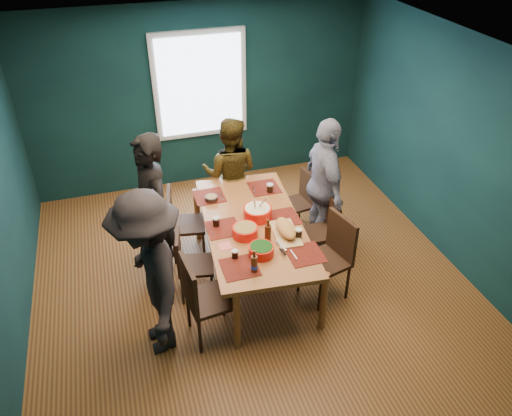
% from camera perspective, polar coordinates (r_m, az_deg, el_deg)
% --- Properties ---
extents(room, '(5.01, 5.01, 2.71)m').
position_cam_1_polar(room, '(5.50, -1.59, 4.56)').
color(room, olive).
rests_on(room, ground).
extents(dining_table, '(1.24, 2.20, 0.81)m').
position_cam_1_polar(dining_table, '(5.64, -0.31, -2.37)').
color(dining_table, brown).
rests_on(dining_table, floor).
extents(chair_left_far, '(0.49, 0.49, 0.94)m').
position_cam_1_polar(chair_left_far, '(6.18, -8.72, -1.24)').
color(chair_left_far, black).
rests_on(chair_left_far, floor).
extents(chair_left_mid, '(0.45, 0.45, 0.86)m').
position_cam_1_polar(chair_left_mid, '(5.61, -7.77, -5.91)').
color(chair_left_mid, black).
rests_on(chair_left_mid, floor).
extents(chair_left_near, '(0.51, 0.51, 1.02)m').
position_cam_1_polar(chair_left_near, '(5.05, -6.29, -9.81)').
color(chair_left_near, black).
rests_on(chair_left_near, floor).
extents(chair_right_far, '(0.43, 0.43, 0.84)m').
position_cam_1_polar(chair_right_far, '(6.65, 5.22, 1.22)').
color(chair_right_far, black).
rests_on(chair_right_far, floor).
extents(chair_right_mid, '(0.39, 0.39, 0.82)m').
position_cam_1_polar(chair_right_mid, '(6.16, 7.95, -2.12)').
color(chair_right_mid, black).
rests_on(chair_right_mid, floor).
extents(chair_right_near, '(0.55, 0.55, 1.01)m').
position_cam_1_polar(chair_right_near, '(5.60, 8.74, -4.93)').
color(chair_right_near, black).
rests_on(chair_right_near, floor).
extents(person_far_left, '(0.60, 0.77, 1.86)m').
position_cam_1_polar(person_far_left, '(5.67, -11.76, -0.45)').
color(person_far_left, black).
rests_on(person_far_left, floor).
extents(person_back, '(0.94, 0.85, 1.57)m').
position_cam_1_polar(person_back, '(6.58, -2.94, 3.94)').
color(person_back, black).
rests_on(person_back, floor).
extents(person_right, '(0.49, 1.05, 1.74)m').
position_cam_1_polar(person_right, '(6.21, 7.82, 2.59)').
color(person_right, silver).
rests_on(person_right, floor).
extents(person_near_left, '(0.76, 1.22, 1.81)m').
position_cam_1_polar(person_near_left, '(4.86, -11.98, -7.58)').
color(person_near_left, black).
rests_on(person_near_left, floor).
extents(bowl_salad, '(0.28, 0.28, 0.12)m').
position_cam_1_polar(bowl_salad, '(5.37, -1.26, -2.65)').
color(bowl_salad, red).
rests_on(bowl_salad, dining_table).
extents(bowl_dumpling, '(0.33, 0.33, 0.30)m').
position_cam_1_polar(bowl_dumpling, '(5.64, 0.18, -0.48)').
color(bowl_dumpling, red).
rests_on(bowl_dumpling, dining_table).
extents(bowl_herbs, '(0.26, 0.26, 0.11)m').
position_cam_1_polar(bowl_herbs, '(5.11, 0.61, -4.83)').
color(bowl_herbs, red).
rests_on(bowl_herbs, dining_table).
extents(cutting_board, '(0.31, 0.63, 0.14)m').
position_cam_1_polar(cutting_board, '(5.40, 3.42, -2.49)').
color(cutting_board, '#DAB275').
rests_on(cutting_board, dining_table).
extents(small_bowl, '(0.15, 0.15, 0.06)m').
position_cam_1_polar(small_bowl, '(5.98, -5.12, 1.12)').
color(small_bowl, black).
rests_on(small_bowl, dining_table).
extents(beer_bottle_a, '(0.07, 0.07, 0.26)m').
position_cam_1_polar(beer_bottle_a, '(4.89, -0.20, -6.42)').
color(beer_bottle_a, '#411D0B').
rests_on(beer_bottle_a, dining_table).
extents(beer_bottle_b, '(0.07, 0.07, 0.27)m').
position_cam_1_polar(beer_bottle_b, '(5.28, 1.37, -2.83)').
color(beer_bottle_b, '#411D0B').
rests_on(beer_bottle_b, dining_table).
extents(cola_glass_a, '(0.07, 0.07, 0.10)m').
position_cam_1_polar(cola_glass_a, '(5.08, -2.43, -5.26)').
color(cola_glass_a, black).
rests_on(cola_glass_a, dining_table).
extents(cola_glass_b, '(0.08, 0.08, 0.11)m').
position_cam_1_polar(cola_glass_b, '(5.37, 4.88, -2.85)').
color(cola_glass_b, black).
rests_on(cola_glass_b, dining_table).
extents(cola_glass_c, '(0.08, 0.08, 0.11)m').
position_cam_1_polar(cola_glass_c, '(6.11, 1.60, 2.33)').
color(cola_glass_c, black).
rests_on(cola_glass_c, dining_table).
extents(cola_glass_d, '(0.08, 0.08, 0.11)m').
position_cam_1_polar(cola_glass_d, '(5.54, -4.59, -1.52)').
color(cola_glass_d, black).
rests_on(cola_glass_d, dining_table).
extents(napkin_a, '(0.13, 0.13, 0.00)m').
position_cam_1_polar(napkin_a, '(5.70, 2.69, -0.99)').
color(napkin_a, '#F06569').
rests_on(napkin_a, dining_table).
extents(napkin_b, '(0.14, 0.14, 0.00)m').
position_cam_1_polar(napkin_b, '(5.27, -3.55, -4.38)').
color(napkin_b, '#F06569').
rests_on(napkin_b, dining_table).
extents(napkin_c, '(0.13, 0.13, 0.00)m').
position_cam_1_polar(napkin_c, '(5.17, 5.53, -5.32)').
color(napkin_c, '#F06569').
rests_on(napkin_c, dining_table).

